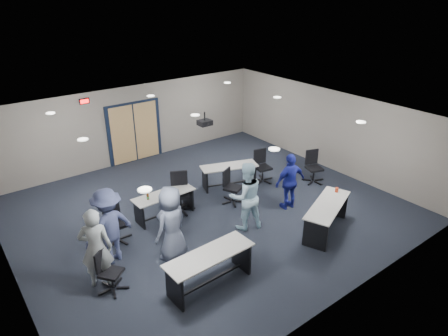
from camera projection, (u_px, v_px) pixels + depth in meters
floor at (208, 210)px, 11.29m from camera, size 10.00×10.00×0.00m
back_wall at (133, 124)px, 13.98m from camera, size 10.00×0.04×2.70m
front_wall at (345, 246)px, 7.47m from camera, size 10.00×0.04×2.70m
left_wall at (2, 230)px, 7.98m from camera, size 0.04×9.00×2.70m
right_wall at (328, 129)px, 13.47m from camera, size 0.04×9.00×2.70m
ceiling at (206, 119)px, 10.16m from camera, size 10.00×9.00×0.04m
double_door at (135, 133)px, 14.08m from camera, size 2.00×0.07×2.20m
exit_sign at (84, 101)px, 12.60m from camera, size 0.32×0.07×0.18m
ceiling_projector at (205, 123)px, 10.80m from camera, size 0.35×0.32×0.37m
ceiling_can_lights at (201, 117)px, 10.35m from camera, size 6.24×5.74×0.02m
table_front_left at (210, 264)px, 8.26m from camera, size 1.98×0.71×0.79m
table_front_right at (327, 213)px, 10.12m from camera, size 2.04×1.34×0.92m
table_back_left at (164, 201)px, 10.79m from camera, size 1.72×0.60×0.95m
table_back_right at (229, 172)px, 12.42m from camera, size 1.85×1.13×0.71m
chair_back_a at (116, 223)px, 9.73m from camera, size 0.67×0.67×1.04m
chair_back_b at (180, 193)px, 11.03m from camera, size 0.95×0.95×1.13m
chair_back_c at (233, 187)px, 11.49m from camera, size 0.86×0.86×1.02m
chair_back_d at (263, 166)px, 12.73m from camera, size 0.77×0.77×1.05m
chair_loose_left at (111, 271)px, 8.16m from camera, size 0.83×0.83×0.94m
chair_loose_right at (314, 167)px, 12.69m from camera, size 0.83×0.83×1.04m
person_gray at (96, 248)px, 8.14m from camera, size 0.80×0.70×1.83m
person_plaid at (171, 224)px, 8.96m from camera, size 1.04×0.85×1.83m
person_lightblue at (246, 196)px, 10.14m from camera, size 1.06×0.93×1.83m
person_navy at (290, 181)px, 11.10m from camera, size 1.00×0.51×1.64m
person_back at (109, 226)px, 8.88m from camera, size 1.30×0.91×1.83m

